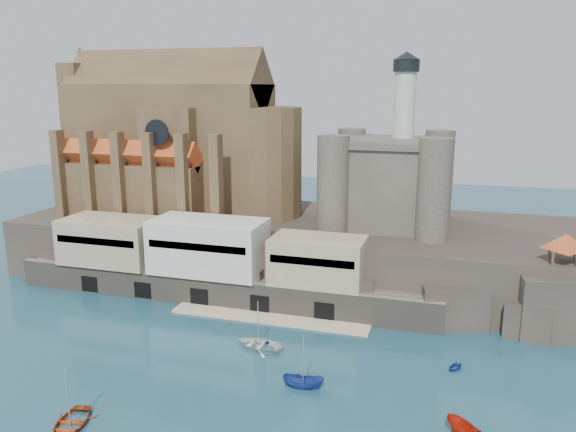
# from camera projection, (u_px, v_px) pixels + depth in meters

# --- Properties ---
(ground) EXTENTS (300.00, 300.00, 0.00)m
(ground) POSITION_uv_depth(u_px,v_px,m) (205.00, 375.00, 66.82)
(ground) COLOR #194354
(ground) RESTS_ON ground
(promontory) EXTENTS (100.00, 36.00, 10.00)m
(promontory) POSITION_uv_depth(u_px,v_px,m) (295.00, 247.00, 102.48)
(promontory) COLOR #2C2521
(promontory) RESTS_ON ground
(quay) EXTENTS (70.00, 12.00, 13.05)m
(quay) POSITION_uv_depth(u_px,v_px,m) (207.00, 263.00, 89.86)
(quay) COLOR #6C6457
(quay) RESTS_ON ground
(church) EXTENTS (47.00, 25.93, 30.51)m
(church) POSITION_uv_depth(u_px,v_px,m) (179.00, 148.00, 107.71)
(church) COLOR #503B25
(church) RESTS_ON promontory
(castle_keep) EXTENTS (21.20, 21.20, 29.30)m
(castle_keep) POSITION_uv_depth(u_px,v_px,m) (389.00, 178.00, 96.46)
(castle_keep) COLOR #4C453B
(castle_keep) RESTS_ON promontory
(rock_outcrop) EXTENTS (14.50, 10.50, 8.70)m
(rock_outcrop) POSITION_uv_depth(u_px,v_px,m) (559.00, 304.00, 78.12)
(rock_outcrop) COLOR #2C2521
(rock_outcrop) RESTS_ON ground
(pavilion) EXTENTS (6.40, 6.40, 5.40)m
(pavilion) POSITION_uv_depth(u_px,v_px,m) (565.00, 244.00, 76.32)
(pavilion) COLOR #503B25
(pavilion) RESTS_ON rock_outcrop
(boat_0) EXTENTS (4.66, 2.29, 6.27)m
(boat_0) POSITION_uv_depth(u_px,v_px,m) (70.00, 427.00, 56.73)
(boat_0) COLOR #A13512
(boat_0) RESTS_ON ground
(boat_2) EXTENTS (2.00, 1.96, 4.84)m
(boat_2) POSITION_uv_depth(u_px,v_px,m) (303.00, 387.00, 64.10)
(boat_2) COLOR navy
(boat_2) RESTS_ON ground
(boat_6) EXTENTS (2.26, 4.90, 6.62)m
(boat_6) POSITION_uv_depth(u_px,v_px,m) (258.00, 347.00, 74.09)
(boat_6) COLOR silver
(boat_6) RESTS_ON ground
(boat_7) EXTENTS (2.61, 2.38, 2.58)m
(boat_7) POSITION_uv_depth(u_px,v_px,m) (455.00, 369.00, 68.31)
(boat_7) COLOR navy
(boat_7) RESTS_ON ground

